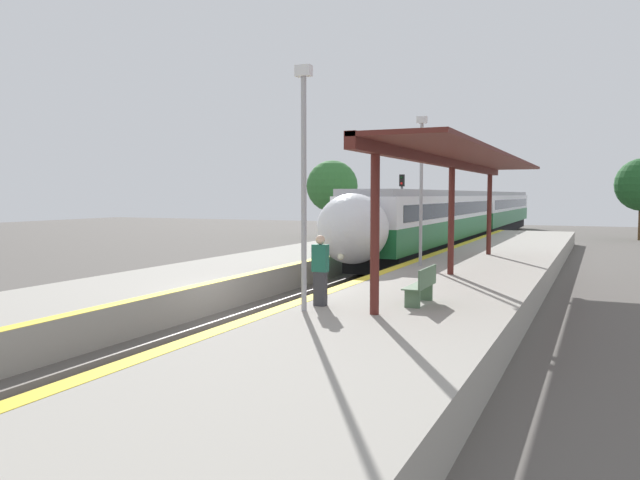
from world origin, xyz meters
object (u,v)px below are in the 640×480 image
object	(u,v)px
person_waiting	(320,269)
lamppost_near	(304,172)
platform_bench	(423,285)
train	(469,214)
railway_signal	(402,206)
lamppost_mid	(421,181)

from	to	relation	value
person_waiting	lamppost_near	size ratio (longest dim) A/B	0.31
platform_bench	person_waiting	bearing A→B (deg)	-151.04
train	lamppost_near	xyz separation A→B (m)	(2.54, -32.10, 1.86)
platform_bench	railway_signal	xyz separation A→B (m)	(-6.93, 21.10, 1.47)
person_waiting	railway_signal	distance (m)	22.82
platform_bench	person_waiting	world-z (taller)	person_waiting
train	person_waiting	size ratio (longest dim) A/B	29.05
railway_signal	lamppost_mid	world-z (taller)	lamppost_mid
train	person_waiting	distance (m)	31.47
platform_bench	person_waiting	size ratio (longest dim) A/B	0.92
train	lamppost_near	distance (m)	32.25
train	lamppost_mid	xyz separation A→B (m)	(2.54, -22.28, 1.86)
person_waiting	railway_signal	bearing A→B (deg)	102.16
person_waiting	lamppost_mid	size ratio (longest dim) A/B	0.31
train	lamppost_near	world-z (taller)	lamppost_near
train	lamppost_near	size ratio (longest dim) A/B	8.90
person_waiting	lamppost_mid	distance (m)	9.35
platform_bench	railway_signal	size ratio (longest dim) A/B	0.32
person_waiting	train	bearing A→B (deg)	94.76
lamppost_mid	platform_bench	bearing A→B (deg)	-74.45
person_waiting	platform_bench	bearing A→B (deg)	28.96
train	railway_signal	distance (m)	9.36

